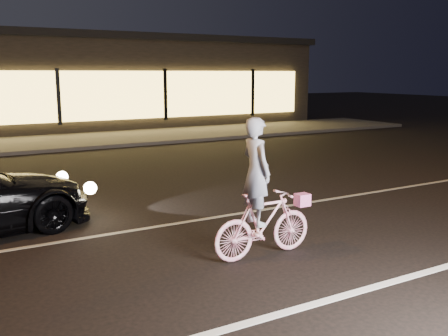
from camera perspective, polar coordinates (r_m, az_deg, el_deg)
ground at (r=7.23m, az=6.50°, el=-9.58°), size 90.00×90.00×0.00m
lane_stripe_near at (r=6.17m, az=14.91°, el=-13.54°), size 60.00×0.12×0.01m
lane_stripe_far at (r=8.84m, az=-1.14°, el=-5.67°), size 60.00×0.10×0.01m
sidewalk at (r=19.05m, az=-17.04°, el=2.93°), size 30.00×4.00×0.12m
storefront at (r=24.76m, az=-20.38°, el=9.29°), size 25.40×8.42×4.20m
cyclist at (r=6.84m, az=4.32°, el=-4.63°), size 1.54×0.53×1.94m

